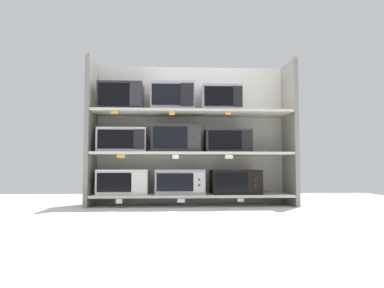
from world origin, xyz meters
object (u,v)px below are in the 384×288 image
object	(u,v)px
microwave_0	(123,182)
microwave_3	(123,140)
microwave_2	(235,182)
microwave_7	(172,98)
microwave_4	(176,139)
microwave_8	(221,100)
microwave_6	(121,98)
microwave_1	(180,182)
microwave_5	(228,141)

from	to	relation	value
microwave_0	microwave_3	distance (m)	0.48
microwave_2	microwave_7	world-z (taller)	microwave_7
microwave_0	microwave_7	size ratio (longest dim) A/B	1.14
microwave_4	microwave_8	distance (m)	0.71
microwave_7	microwave_6	bearing A→B (deg)	-179.97
microwave_3	microwave_6	xyz separation A→B (m)	(-0.02, -0.00, 0.51)
microwave_1	microwave_8	distance (m)	1.09
microwave_2	microwave_7	xyz separation A→B (m)	(-0.75, 0.00, 0.99)
microwave_2	microwave_5	xyz separation A→B (m)	(-0.09, -0.00, 0.48)
microwave_5	microwave_7	xyz separation A→B (m)	(-0.66, 0.00, 0.51)
microwave_4	microwave_7	xyz separation A→B (m)	(-0.05, 0.00, 0.49)
microwave_2	microwave_4	world-z (taller)	microwave_4
microwave_0	microwave_1	size ratio (longest dim) A/B	1.01
microwave_4	microwave_7	bearing A→B (deg)	179.87
microwave_1	microwave_7	xyz separation A→B (m)	(-0.09, -0.00, 0.99)
microwave_6	microwave_8	world-z (taller)	microwave_6
microwave_4	microwave_5	size ratio (longest dim) A/B	1.06
microwave_3	microwave_4	size ratio (longest dim) A/B	0.98
microwave_4	microwave_3	bearing A→B (deg)	180.00
microwave_1	microwave_4	bearing A→B (deg)	-179.76
microwave_2	microwave_7	distance (m)	1.24
microwave_3	microwave_1	bearing A→B (deg)	0.02
microwave_3	microwave_5	xyz separation A→B (m)	(1.24, -0.00, -0.00)
microwave_0	microwave_3	world-z (taller)	microwave_3
microwave_3	microwave_7	world-z (taller)	microwave_7
microwave_2	microwave_8	size ratio (longest dim) A/B	1.22
microwave_4	microwave_6	bearing A→B (deg)	-179.98
microwave_6	microwave_7	xyz separation A→B (m)	(0.60, 0.00, 0.00)
microwave_5	microwave_8	xyz separation A→B (m)	(-0.08, 0.00, 0.50)
microwave_1	microwave_4	world-z (taller)	microwave_4
microwave_1	microwave_2	size ratio (longest dim) A/B	1.01
microwave_1	microwave_5	size ratio (longest dim) A/B	1.07
microwave_3	microwave_8	size ratio (longest dim) A/B	1.20
microwave_5	microwave_7	distance (m)	0.84
microwave_2	microwave_6	xyz separation A→B (m)	(-1.35, -0.00, 0.99)
microwave_3	microwave_8	xyz separation A→B (m)	(1.15, 0.00, 0.49)
microwave_2	microwave_4	distance (m)	0.86
microwave_7	microwave_8	distance (m)	0.58
microwave_2	microwave_8	world-z (taller)	microwave_8
microwave_5	microwave_1	bearing A→B (deg)	179.96
microwave_1	microwave_3	size ratio (longest dim) A/B	1.03
microwave_4	microwave_7	world-z (taller)	microwave_7
microwave_8	microwave_3	bearing A→B (deg)	-180.00
microwave_3	microwave_6	size ratio (longest dim) A/B	1.09
microwave_2	microwave_3	size ratio (longest dim) A/B	1.02
microwave_4	microwave_8	bearing A→B (deg)	0.00
microwave_0	microwave_6	xyz separation A→B (m)	(-0.03, -0.00, 0.99)
microwave_1	microwave_7	bearing A→B (deg)	-179.95
microwave_6	microwave_1	bearing A→B (deg)	0.03
microwave_1	microwave_6	world-z (taller)	microwave_6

